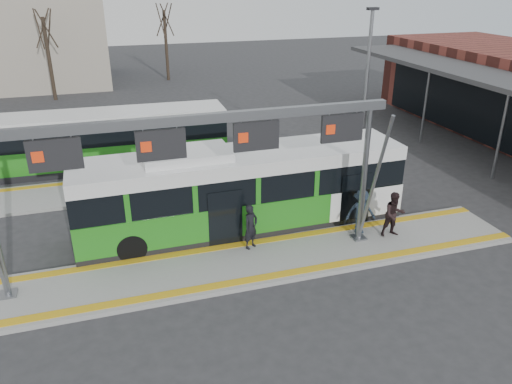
# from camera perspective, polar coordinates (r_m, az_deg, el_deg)

# --- Properties ---
(ground) EXTENTS (120.00, 120.00, 0.00)m
(ground) POSITION_cam_1_polar(r_m,az_deg,el_deg) (17.18, -4.50, -8.83)
(ground) COLOR #2D2D30
(ground) RESTS_ON ground
(platform_main) EXTENTS (22.00, 3.00, 0.15)m
(platform_main) POSITION_cam_1_polar(r_m,az_deg,el_deg) (17.14, -4.51, -8.62)
(platform_main) COLOR gray
(platform_main) RESTS_ON ground
(platform_second) EXTENTS (20.00, 3.00, 0.15)m
(platform_second) POSITION_cam_1_polar(r_m,az_deg,el_deg) (24.00, -18.32, 0.04)
(platform_second) COLOR gray
(platform_second) RESTS_ON ground
(tactile_main) EXTENTS (22.00, 2.65, 0.02)m
(tactile_main) POSITION_cam_1_polar(r_m,az_deg,el_deg) (17.09, -4.52, -8.38)
(tactile_main) COLOR gold
(tactile_main) RESTS_ON platform_main
(tactile_second) EXTENTS (20.00, 0.35, 0.02)m
(tactile_second) POSITION_cam_1_polar(r_m,az_deg,el_deg) (25.03, -18.37, 1.23)
(tactile_second) COLOR gold
(tactile_second) RESTS_ON platform_second
(gantry) EXTENTS (13.00, 1.68, 5.20)m
(gantry) POSITION_cam_1_polar(r_m,az_deg,el_deg) (15.48, -6.48, 5.02)
(gantry) COLOR slate
(gantry) RESTS_ON platform_main
(hero_bus) EXTENTS (12.53, 2.82, 3.43)m
(hero_bus) POSITION_cam_1_polar(r_m,az_deg,el_deg) (19.10, -1.66, 0.10)
(hero_bus) COLOR black
(hero_bus) RESTS_ON ground
(bg_bus_green) EXTENTS (11.59, 2.81, 2.88)m
(bg_bus_green) POSITION_cam_1_polar(r_m,az_deg,el_deg) (26.68, -16.13, 5.77)
(bg_bus_green) COLOR black
(bg_bus_green) RESTS_ON ground
(passenger_a) EXTENTS (0.72, 0.65, 1.66)m
(passenger_a) POSITION_cam_1_polar(r_m,az_deg,el_deg) (17.73, -0.59, -3.99)
(passenger_a) COLOR black
(passenger_a) RESTS_ON platform_main
(passenger_b) EXTENTS (0.90, 0.72, 1.74)m
(passenger_b) POSITION_cam_1_polar(r_m,az_deg,el_deg) (19.20, 15.50, -2.49)
(passenger_b) COLOR black
(passenger_b) RESTS_ON platform_main
(passenger_c) EXTENTS (1.24, 0.89, 1.74)m
(passenger_c) POSITION_cam_1_polar(r_m,az_deg,el_deg) (19.13, 11.89, -2.22)
(passenger_c) COLOR #1D2734
(passenger_c) RESTS_ON platform_main
(tree_left) EXTENTS (1.40, 1.40, 7.09)m
(tree_left) POSITION_cam_1_polar(r_m,az_deg,el_deg) (42.57, -23.04, 16.75)
(tree_left) COLOR #382B21
(tree_left) RESTS_ON ground
(tree_mid) EXTENTS (1.40, 1.40, 7.05)m
(tree_mid) POSITION_cam_1_polar(r_m,az_deg,el_deg) (48.30, -10.42, 18.74)
(tree_mid) COLOR #382B21
(tree_mid) RESTS_ON ground
(lamp_east) EXTENTS (0.50, 0.25, 7.90)m
(lamp_east) POSITION_cam_1_polar(r_m,az_deg,el_deg) (23.83, 12.40, 10.98)
(lamp_east) COLOR slate
(lamp_east) RESTS_ON ground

